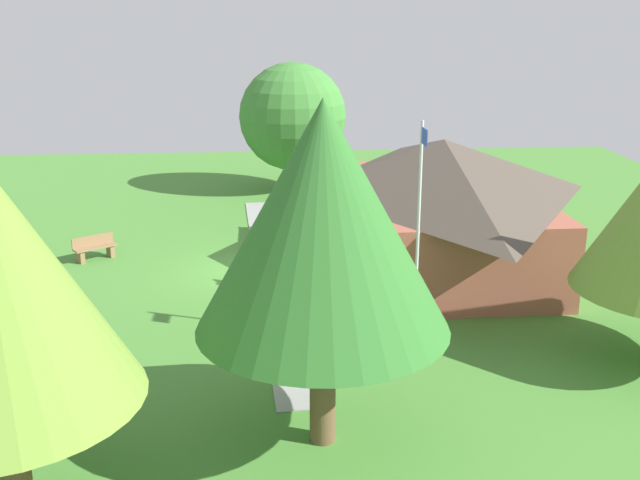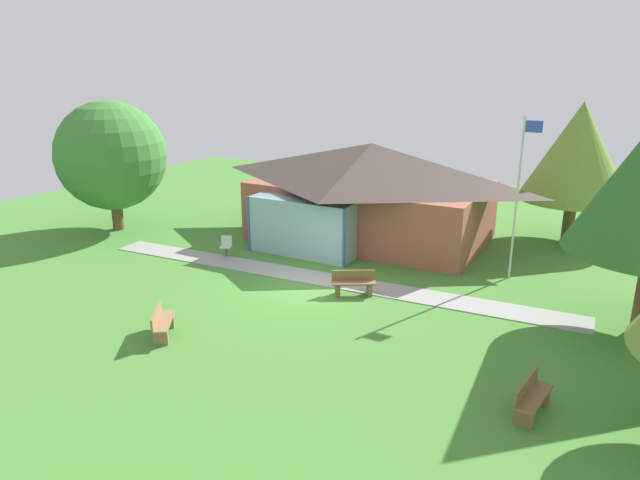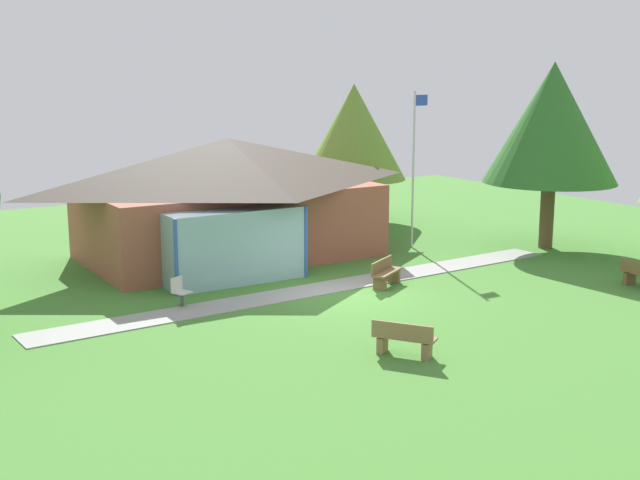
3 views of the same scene
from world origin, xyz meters
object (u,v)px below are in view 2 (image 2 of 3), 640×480
object	(u,v)px
tree_west_hedge	(111,156)
tree_behind_pavilion_right	(578,152)
bench_rear_near_path	(354,284)
bench_lawn_far_right	(531,398)
bench_front_center	(162,323)
pavilion	(368,190)
patio_chair_west	(226,247)
flagpole	(519,192)

from	to	relation	value
tree_west_hedge	tree_behind_pavilion_right	distance (m)	20.88
tree_west_hedge	tree_behind_pavilion_right	bearing A→B (deg)	23.46
bench_rear_near_path	tree_behind_pavilion_right	size ratio (longest dim) A/B	0.25
bench_rear_near_path	bench_lawn_far_right	distance (m)	7.93
bench_rear_near_path	bench_lawn_far_right	bearing A→B (deg)	115.57
bench_front_center	tree_west_hedge	world-z (taller)	tree_west_hedge
bench_front_center	bench_lawn_far_right	xyz separation A→B (m)	(10.11, 1.11, 0.00)
pavilion	bench_rear_near_path	world-z (taller)	pavilion
bench_lawn_far_right	patio_chair_west	xyz separation A→B (m)	(-12.96, 5.59, 0.01)
pavilion	flagpole	xyz separation A→B (m)	(6.76, -2.05, 1.02)
bench_lawn_far_right	tree_west_hedge	xyz separation A→B (m)	(-20.02, 6.34, 3.14)
bench_front_center	patio_chair_west	bearing A→B (deg)	168.80
bench_lawn_far_right	tree_behind_pavilion_right	xyz separation A→B (m)	(-0.87, 14.66, 3.61)
pavilion	tree_west_hedge	bearing A→B (deg)	-158.39
flagpole	bench_lawn_far_right	size ratio (longest dim) A/B	3.83
flagpole	tree_behind_pavilion_right	xyz separation A→B (m)	(1.29, 5.96, 0.75)
flagpole	patio_chair_west	xyz separation A→B (m)	(-10.80, -3.10, -2.84)
pavilion	bench_front_center	distance (m)	12.05
bench_rear_near_path	bench_front_center	bearing A→B (deg)	26.96
patio_chair_west	tree_behind_pavilion_right	bearing A→B (deg)	-167.09
bench_lawn_far_right	patio_chair_west	distance (m)	14.12
tree_behind_pavilion_right	bench_front_center	bearing A→B (deg)	-120.38
pavilion	bench_rear_near_path	bearing A→B (deg)	-69.64
patio_chair_west	tree_west_hedge	size ratio (longest dim) A/B	0.14
patio_chair_west	tree_west_hedge	distance (m)	7.76
flagpole	patio_chair_west	world-z (taller)	flagpole
bench_front_center	tree_west_hedge	distance (m)	12.79
bench_front_center	tree_behind_pavilion_right	size ratio (longest dim) A/B	0.24
tree_behind_pavilion_right	pavilion	bearing A→B (deg)	-154.07
bench_rear_near_path	bench_front_center	world-z (taller)	same
bench_rear_near_path	bench_front_center	xyz separation A→B (m)	(-3.54, -5.53, 0.00)
flagpole	bench_lawn_far_right	world-z (taller)	flagpole
bench_lawn_far_right	tree_west_hedge	world-z (taller)	tree_west_hedge
bench_rear_near_path	patio_chair_west	bearing A→B (deg)	-40.82
flagpole	bench_lawn_far_right	distance (m)	9.40
tree_west_hedge	bench_lawn_far_right	bearing A→B (deg)	-17.57
bench_rear_near_path	tree_behind_pavilion_right	bearing A→B (deg)	-149.62
bench_front_center	patio_chair_west	distance (m)	7.28
bench_front_center	tree_behind_pavilion_right	xyz separation A→B (m)	(9.24, 15.76, 3.61)
bench_rear_near_path	tree_behind_pavilion_right	world-z (taller)	tree_behind_pavilion_right
bench_front_center	bench_rear_near_path	bearing A→B (deg)	113.20
pavilion	flagpole	bearing A→B (deg)	-16.87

